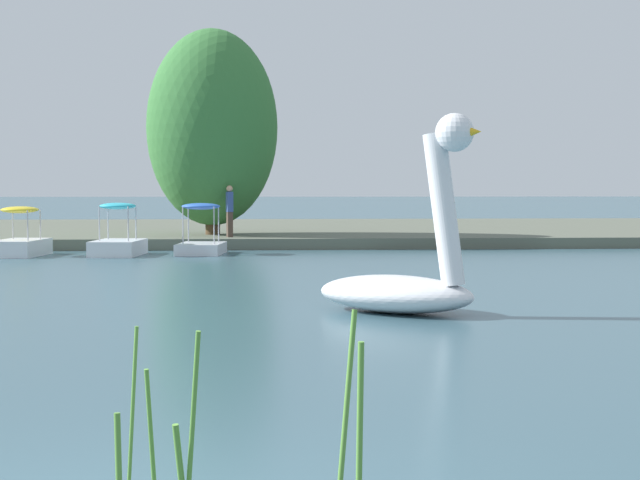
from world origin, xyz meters
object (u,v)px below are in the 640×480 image
at_px(pedal_boat_blue, 201,239).
at_px(tree_willow_overhanging, 212,128).
at_px(swan_boat, 405,271).
at_px(person_on_path, 230,210).
at_px(pedal_boat_yellow, 20,241).
at_px(pedal_boat_cyan, 118,241).

distance_m(pedal_boat_blue, tree_willow_overhanging, 6.14).
distance_m(swan_boat, person_on_path, 17.88).
bearing_deg(pedal_boat_yellow, pedal_boat_blue, 4.66).
xyz_separation_m(pedal_boat_cyan, tree_willow_overhanging, (2.62, 5.35, 3.70)).
distance_m(pedal_boat_cyan, tree_willow_overhanging, 7.01).
relative_size(swan_boat, pedal_boat_yellow, 1.32).
height_order(swan_boat, pedal_boat_blue, swan_boat).
height_order(swan_boat, pedal_boat_yellow, swan_boat).
bearing_deg(person_on_path, swan_boat, -79.69).
distance_m(pedal_boat_cyan, pedal_boat_yellow, 2.87).
bearing_deg(pedal_boat_yellow, swan_boat, -56.62).
distance_m(pedal_boat_blue, pedal_boat_yellow, 5.34).
relative_size(swan_boat, pedal_boat_cyan, 1.35).
relative_size(pedal_boat_blue, pedal_boat_cyan, 0.93).
bearing_deg(pedal_boat_cyan, pedal_boat_blue, 10.01).
bearing_deg(person_on_path, tree_willow_overhanging, 108.32).
bearing_deg(person_on_path, pedal_boat_cyan, -133.54).
height_order(pedal_boat_yellow, tree_willow_overhanging, tree_willow_overhanging).
relative_size(swan_boat, person_on_path, 1.84).
relative_size(pedal_boat_blue, tree_willow_overhanging, 0.30).
xyz_separation_m(swan_boat, tree_willow_overhanging, (-3.84, 19.51, 3.46)).
xyz_separation_m(pedal_boat_cyan, pedal_boat_yellow, (-2.87, -0.00, 0.01)).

